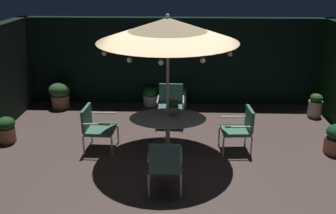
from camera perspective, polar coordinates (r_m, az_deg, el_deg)
The scene contains 14 objects.
ground_plane at distance 7.43m, azimuth 0.28°, elevation -8.14°, with size 8.52×7.12×0.02m, color #513E38.
hedge_backdrop_rear at distance 10.19m, azimuth 0.95°, elevation 7.20°, with size 8.52×0.30×2.38m, color black.
patio_dining_table at distance 7.47m, azimuth -0.04°, elevation -2.75°, with size 1.57×1.11×0.76m.
patio_umbrella at distance 6.93m, azimuth -0.05°, elevation 11.96°, with size 2.69×2.69×2.82m.
centerpiece_planter at distance 7.43m, azimuth 0.68°, elevation 0.19°, with size 0.25×0.25×0.37m.
patio_chair_north at distance 8.90m, azimuth 0.44°, elevation 0.79°, with size 0.66×0.64×0.95m.
patio_chair_northeast at distance 7.75m, azimuth -11.27°, elevation -2.83°, with size 0.64×0.67×0.93m.
patio_chair_east at distance 6.14m, azimuth -0.46°, elevation -8.66°, with size 0.57×0.58×0.97m.
patio_chair_southeast at distance 7.69m, azimuth 11.27°, elevation -3.02°, with size 0.64×0.61×0.93m.
potted_plant_back_center at distance 10.38m, azimuth -16.53°, elevation 1.95°, with size 0.57×0.57×0.71m.
potted_plant_back_right at distance 10.19m, azimuth -2.79°, elevation 1.80°, with size 0.40×0.40×0.53m.
potted_plant_right_far at distance 10.08m, azimuth 22.02°, elevation 0.26°, with size 0.34×0.34×0.62m.
potted_plant_left_far at distance 9.93m, azimuth 1.86°, elevation 1.58°, with size 0.37×0.38×0.61m.
potted_plant_front_corner at distance 8.73m, azimuth -23.91°, elevation -3.11°, with size 0.39×0.39×0.58m.
Camera 1 is at (0.21, -6.50, 3.59)m, focal length 39.01 mm.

